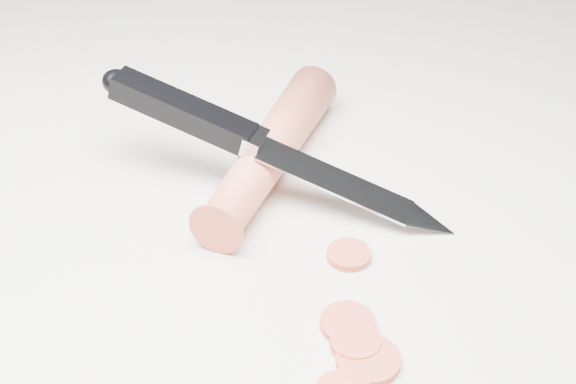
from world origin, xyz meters
TOP-DOWN VIEW (x-y plane):
  - ground at (0.00, 0.00)m, footprint 2.40×2.40m
  - carrot at (0.07, 0.09)m, footprint 0.19×0.15m
  - carrot_slice_0 at (0.01, -0.09)m, footprint 0.03×0.03m
  - carrot_slice_1 at (0.00, -0.10)m, footprint 0.04×0.04m
  - carrot_slice_2 at (0.01, -0.07)m, footprint 0.03×0.03m
  - carrot_slice_4 at (0.06, -0.02)m, footprint 0.03×0.03m
  - kitchen_knife at (0.06, 0.07)m, footprint 0.18×0.25m

SIDE VIEW (x-z plane):
  - ground at x=0.00m, z-range 0.00..0.00m
  - carrot_slice_1 at x=0.00m, z-range 0.00..0.01m
  - carrot_slice_4 at x=0.06m, z-range 0.00..0.01m
  - carrot_slice_2 at x=0.01m, z-range 0.00..0.01m
  - carrot_slice_0 at x=0.01m, z-range 0.00..0.01m
  - carrot at x=0.07m, z-range 0.00..0.04m
  - kitchen_knife at x=0.06m, z-range 0.00..0.08m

